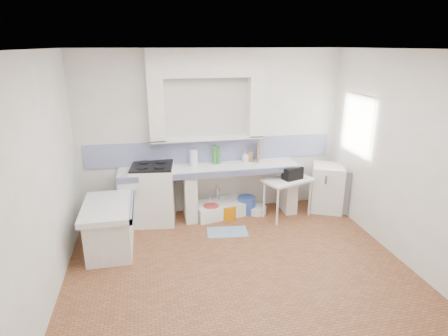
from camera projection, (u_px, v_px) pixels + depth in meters
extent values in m
plane|color=brown|center=(239.00, 269.00, 4.96)|extent=(4.50, 4.50, 0.00)
plane|color=white|center=(243.00, 49.00, 4.08)|extent=(4.50, 4.50, 0.00)
plane|color=white|center=(212.00, 133.00, 6.38)|extent=(4.50, 0.00, 4.50)
plane|color=white|center=(309.00, 257.00, 2.66)|extent=(4.50, 0.00, 4.50)
plane|color=white|center=(42.00, 183.00, 4.09)|extent=(0.00, 4.50, 4.50)
plane|color=white|center=(405.00, 159.00, 4.95)|extent=(0.00, 4.50, 4.50)
cube|color=white|center=(207.00, 63.00, 5.87)|extent=(1.90, 0.25, 0.45)
cube|color=#372311|center=(368.00, 125.00, 6.04)|extent=(0.35, 0.86, 1.06)
cube|color=white|center=(362.00, 102.00, 5.89)|extent=(0.01, 0.84, 0.24)
cube|color=white|center=(210.00, 169.00, 6.25)|extent=(3.00, 0.60, 0.08)
cube|color=navy|center=(213.00, 174.00, 5.99)|extent=(3.00, 0.04, 0.10)
cube|color=white|center=(126.00, 200.00, 6.12)|extent=(0.20, 0.55, 0.82)
cube|color=white|center=(190.00, 195.00, 6.32)|extent=(0.20, 0.55, 0.82)
cube|color=white|center=(287.00, 188.00, 6.66)|extent=(0.20, 0.55, 0.82)
cube|color=white|center=(108.00, 207.00, 5.26)|extent=(0.70, 1.10, 0.08)
cube|color=white|center=(110.00, 230.00, 5.37)|extent=(0.60, 1.00, 0.62)
cube|color=navy|center=(132.00, 205.00, 5.33)|extent=(0.04, 1.10, 0.10)
cube|color=navy|center=(212.00, 151.00, 6.46)|extent=(4.27, 0.03, 0.40)
cube|color=white|center=(154.00, 194.00, 6.19)|extent=(0.75, 0.73, 0.96)
cube|color=white|center=(220.00, 209.00, 6.51)|extent=(0.96, 0.65, 0.21)
cube|color=white|center=(287.00, 198.00, 6.40)|extent=(0.93, 0.71, 0.04)
cube|color=white|center=(327.00, 188.00, 6.65)|extent=(0.71, 0.71, 0.83)
cylinder|color=red|center=(211.00, 212.00, 6.35)|extent=(0.32, 0.32, 0.25)
cylinder|color=#D67501|center=(229.00, 212.00, 6.38)|extent=(0.33, 0.33, 0.23)
cylinder|color=#2E51AB|center=(246.00, 205.00, 6.59)|extent=(0.37, 0.37, 0.29)
cylinder|color=white|center=(257.00, 210.00, 6.60)|extent=(0.44, 0.44, 0.13)
cylinder|color=silver|center=(210.00, 205.00, 6.62)|extent=(0.09, 0.09, 0.27)
cylinder|color=silver|center=(221.00, 204.00, 6.66)|extent=(0.08, 0.08, 0.29)
cube|color=black|center=(293.00, 173.00, 6.27)|extent=(0.37, 0.28, 0.21)
cylinder|color=#317731|center=(215.00, 155.00, 6.35)|extent=(0.08, 0.08, 0.32)
cylinder|color=#317731|center=(218.00, 156.00, 6.37)|extent=(0.08, 0.08, 0.29)
cube|color=#99673D|center=(250.00, 157.00, 6.49)|extent=(0.11, 0.10, 0.18)
cube|color=#99673D|center=(258.00, 152.00, 6.50)|extent=(0.11, 0.22, 0.31)
cylinder|color=white|center=(194.00, 158.00, 6.25)|extent=(0.14, 0.14, 0.27)
imported|color=white|center=(245.00, 156.00, 6.47)|extent=(0.10, 0.10, 0.21)
cube|color=#386098|center=(227.00, 232.00, 5.94)|extent=(0.67, 0.43, 0.01)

